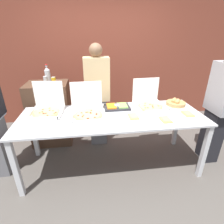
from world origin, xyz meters
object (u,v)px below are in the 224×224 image
Objects in this scene: soda_bottle at (48,74)px; soda_can_colored at (54,81)px; paper_plate_front_right at (133,117)px; paper_plate_front_center at (188,114)px; pizza_box_far_right at (47,108)px; veggie_tray at (117,107)px; person_guest_plaid at (97,96)px; person_guest_cap at (219,107)px; soda_can_silver at (46,80)px; paper_plate_front_left at (165,120)px; bread_basket at (176,103)px; pizza_box_far_left at (88,110)px; pizza_box_near_left at (149,103)px.

soda_bottle reaches higher than soda_can_colored.
paper_plate_front_center is (0.75, -0.02, -0.00)m from paper_plate_front_right.
pizza_box_far_right is 0.97m from veggie_tray.
veggie_tray is at bearing 115.44° from paper_plate_front_right.
person_guest_cap is at bearing 157.63° from person_guest_plaid.
soda_can_silver is (-1.07, 0.55, 0.30)m from veggie_tray.
person_guest_plaid is (-0.26, 0.42, 0.04)m from veggie_tray.
bread_basket reaches higher than paper_plate_front_left.
pizza_box_far_left is 0.47m from veggie_tray.
soda_can_colored reaches higher than paper_plate_front_center.
person_guest_plaid is (-0.42, 0.76, 0.05)m from paper_plate_front_right.
person_guest_plaid is at bearing 131.34° from paper_plate_front_left.
paper_plate_front_right is 1.40m from soda_can_colored.
soda_can_colored is at bearing 165.75° from bread_basket.
person_guest_plaid reaches higher than person_guest_cap.
paper_plate_front_right and paper_plate_front_left have the same top height.
pizza_box_near_left is 0.55m from paper_plate_front_center.
paper_plate_front_left is 0.61m from bread_basket.
pizza_box_near_left is at bearing 143.76° from paper_plate_front_center.
paper_plate_front_center is at bearing -24.22° from soda_can_colored.
pizza_box_near_left is 3.58× the size of soda_can_colored.
person_guest_plaid is at bearing -8.81° from soda_can_silver.
soda_bottle is 0.24m from soda_can_colored.
person_guest_cap is at bearing -17.42° from soda_can_colored.
person_guest_cap reaches higher than paper_plate_front_left.
paper_plate_front_right is 2.03× the size of soda_can_silver.
pizza_box_far_left reaches higher than soda_can_colored.
soda_can_colored is 2.49m from person_guest_cap.
veggie_tray is 1.09m from soda_can_colored.
pizza_box_far_left is at bearing -173.88° from pizza_box_near_left.
pizza_box_far_left is 0.27× the size of person_guest_cap.
paper_plate_front_right is at bearing 178.58° from paper_plate_front_center.
person_guest_cap is (2.50, -0.82, -0.27)m from soda_can_silver.
paper_plate_front_right is 0.82m from bread_basket.
person_guest_plaid is (0.71, 0.47, -0.01)m from pizza_box_far_right.
bread_basket is 0.17× the size of person_guest_cap.
bread_basket is at bearing 52.67° from paper_plate_front_left.
soda_can_colored is at bearing 143.54° from paper_plate_front_right.
soda_bottle reaches higher than veggie_tray.
paper_plate_front_left is at bearing -160.96° from paper_plate_front_center.
paper_plate_front_center is at bearing 19.04° from paper_plate_front_left.
veggie_tray is at bearing 171.73° from pizza_box_near_left.
bread_basket is 1.24m from person_guest_plaid.
soda_can_colored is at bearing 91.09° from pizza_box_far_right.
person_guest_plaid is (-0.80, 0.91, 0.05)m from paper_plate_front_left.
pizza_box_far_right is at bearing -177.33° from veggie_tray.
person_guest_plaid is at bearing 118.96° from paper_plate_front_right.
soda_bottle is (-0.63, 0.86, 0.31)m from pizza_box_far_left.
veggie_tray is 0.50m from person_guest_plaid.
pizza_box_far_right is 1.62× the size of bread_basket.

